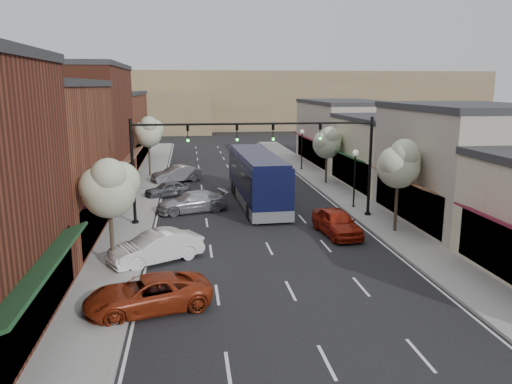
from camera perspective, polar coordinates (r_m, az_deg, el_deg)
name	(u,v)px	position (r m, az deg, el deg)	size (l,w,h in m)	color
ground	(275,261)	(26.59, 2.21, -7.84)	(160.00, 160.00, 0.00)	black
sidewalk_left	(143,192)	(44.23, -12.80, 0.05)	(2.80, 73.00, 0.15)	gray
sidewalk_right	(331,186)	(45.86, 8.59, 0.64)	(2.80, 73.00, 0.15)	gray
curb_left	(159,191)	(44.12, -10.99, 0.10)	(0.25, 73.00, 0.17)	gray
curb_right	(316,187)	(45.49, 6.90, 0.59)	(0.25, 73.00, 0.17)	gray
bldg_left_midnear	(20,162)	(32.47, -25.37, 3.12)	(10.14, 14.10, 9.40)	brown
bldg_left_midfar	(72,129)	(45.84, -20.29, 6.76)	(10.14, 14.10, 10.90)	maroon
bldg_left_far	(103,128)	(61.61, -17.04, 6.98)	(10.14, 18.10, 8.40)	brown
bldg_right_midnear	(463,165)	(35.93, 22.62, 2.91)	(9.14, 12.10, 7.90)	#A79C8F
bldg_right_midfar	(391,152)	(46.67, 15.16, 4.40)	(9.14, 12.10, 6.40)	beige
bldg_right_far	(344,133)	(59.68, 10.00, 6.69)	(9.14, 16.10, 7.40)	#A79C8F
hill_far	(207,100)	(114.75, -5.65, 10.47)	(120.00, 30.00, 12.00)	#7A6647
hill_near	(82,112)	(104.80, -19.31, 8.63)	(50.00, 20.00, 8.00)	#7A6647
signal_mast_right	(337,152)	(34.40, 9.25, 4.51)	(8.22, 0.46, 7.00)	black
signal_mast_left	(169,155)	(32.94, -9.87, 4.16)	(8.22, 0.46, 7.00)	black
tree_right_near	(400,163)	(31.60, 16.11, 3.23)	(2.85, 2.65, 5.95)	#47382B
tree_right_far	(328,142)	(46.62, 8.18, 5.71)	(2.85, 2.65, 5.43)	#47382B
tree_left_near	(109,187)	(25.33, -16.40, 0.59)	(2.85, 2.65, 5.69)	#47382B
tree_left_far	(149,131)	(50.91, -12.17, 6.78)	(2.85, 2.65, 6.13)	#47382B
lamp_post_near	(355,169)	(37.66, 11.24, 2.60)	(0.44, 0.44, 4.44)	black
lamp_post_far	(302,143)	(54.35, 5.28, 5.62)	(0.44, 0.44, 4.44)	black
coach_bus	(257,178)	(38.57, 0.10, 1.62)	(3.26, 13.07, 3.97)	black
red_hatchback	(337,222)	(31.14, 9.22, -3.43)	(1.92, 4.77, 1.63)	maroon
parked_car_a	(148,294)	(21.24, -12.28, -11.32)	(2.37, 5.13, 1.43)	maroon
parked_car_b	(156,247)	(26.62, -11.36, -6.21)	(1.71, 4.90, 1.62)	white
parked_car_c	(192,202)	(36.65, -7.31, -1.12)	(2.12, 5.20, 1.51)	#A1A1A6
parked_car_d	(168,189)	(42.05, -10.07, 0.35)	(1.53, 3.80, 1.29)	#525459
parked_car_e	(177,174)	(48.27, -9.04, 2.05)	(1.65, 4.75, 1.56)	gray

